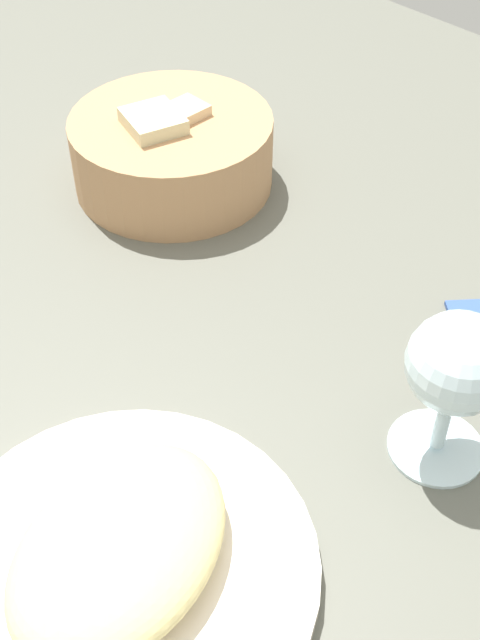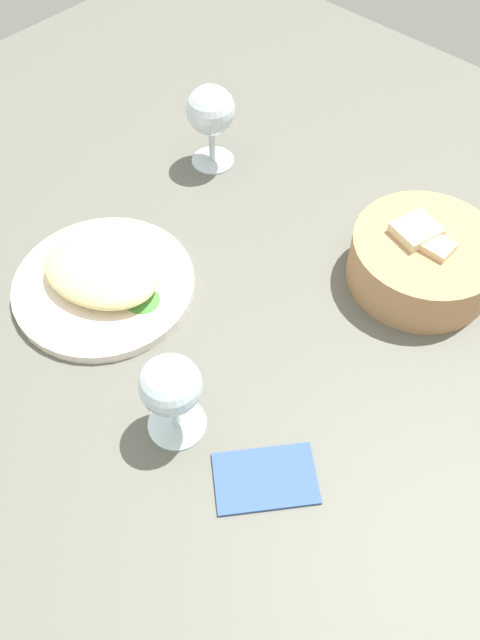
# 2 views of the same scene
# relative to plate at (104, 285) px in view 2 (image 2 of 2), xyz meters

# --- Properties ---
(ground_plane) EXTENTS (1.40, 1.40, 0.02)m
(ground_plane) POSITION_rel_plate_xyz_m (0.08, 0.10, -0.02)
(ground_plane) COLOR #5D5E53
(plate) EXTENTS (0.24, 0.24, 0.01)m
(plate) POSITION_rel_plate_xyz_m (0.00, 0.00, 0.00)
(plate) COLOR white
(plate) RESTS_ON ground_plane
(omelette) EXTENTS (0.18, 0.16, 0.04)m
(omelette) POSITION_rel_plate_xyz_m (0.00, 0.00, 0.03)
(omelette) COLOR #E1CE85
(omelette) RESTS_ON plate
(lettuce_garnish) EXTENTS (0.05, 0.05, 0.01)m
(lettuce_garnish) POSITION_rel_plate_xyz_m (0.06, 0.01, 0.01)
(lettuce_garnish) COLOR #428935
(lettuce_garnish) RESTS_ON plate
(bread_basket) EXTENTS (0.19, 0.19, 0.08)m
(bread_basket) POSITION_rel_plate_xyz_m (0.29, 0.30, 0.03)
(bread_basket) COLOR tan
(bread_basket) RESTS_ON ground_plane
(wine_glass_near) EXTENTS (0.07, 0.07, 0.12)m
(wine_glass_near) POSITION_rel_plate_xyz_m (0.21, -0.07, 0.07)
(wine_glass_near) COLOR silver
(wine_glass_near) RESTS_ON ground_plane
(wine_glass_far) EXTENTS (0.07, 0.07, 0.13)m
(wine_glass_far) POSITION_rel_plate_xyz_m (-0.08, 0.28, 0.08)
(wine_glass_far) COLOR silver
(wine_glass_far) RESTS_ON ground_plane
(folded_napkin) EXTENTS (0.12, 0.13, 0.01)m
(folded_napkin) POSITION_rel_plate_xyz_m (0.33, -0.05, -0.00)
(folded_napkin) COLOR #355498
(folded_napkin) RESTS_ON ground_plane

